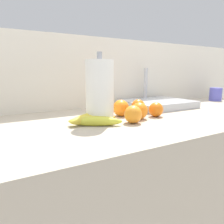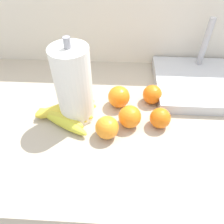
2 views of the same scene
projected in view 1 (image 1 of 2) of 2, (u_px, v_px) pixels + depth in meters
The scene contains 11 objects.
counter at pixel (150, 200), 1.09m from camera, with size 1.89×0.69×0.90m, color #ADA08C.
wall_back at pixel (114, 143), 1.37m from camera, with size 2.29×0.06×1.30m, color silver.
banana_bunch at pixel (92, 119), 0.82m from camera, with size 0.21×0.19×0.04m.
orange_back_left at pixel (156, 110), 0.96m from camera, with size 0.07×0.07×0.07m, color orange.
orange_front at pixel (139, 111), 0.91m from camera, with size 0.07×0.07×0.07m, color orange.
orange_back_right at pixel (121, 108), 0.97m from camera, with size 0.08×0.08×0.08m, color orange.
orange_right at pixel (133, 114), 0.84m from camera, with size 0.07×0.07×0.07m, color orange.
orange_far_right at pixel (138, 106), 1.05m from camera, with size 0.07×0.07×0.07m, color orange.
paper_towel_roll at pixel (100, 92), 0.84m from camera, with size 0.11×0.11×0.28m.
sink_basin at pixel (157, 103), 1.24m from camera, with size 0.37×0.32×0.23m.
mug at pixel (216, 94), 1.50m from camera, with size 0.08×0.08×0.09m, color #5657BF.
Camera 1 is at (-0.66, -0.75, 1.11)m, focal length 33.66 mm.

